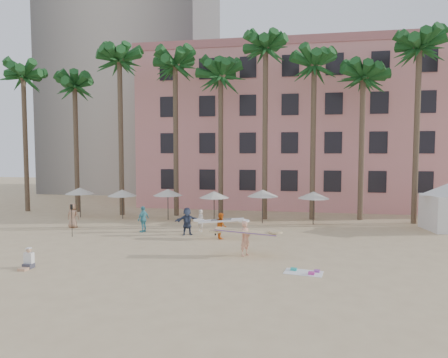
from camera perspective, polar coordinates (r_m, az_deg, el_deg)
ground at (r=21.06m, az=-5.63°, el=-12.03°), size 120.00×120.00×0.00m
pink_hotel at (r=45.55m, az=12.03°, el=6.67°), size 35.00×14.00×16.00m
grey_tower at (r=65.00m, az=-12.46°, el=21.08°), size 22.00×18.00×50.00m
palm_row at (r=35.57m, az=1.85°, el=15.61°), size 44.40×5.40×16.30m
umbrella_row at (r=33.28m, az=-4.80°, el=-2.02°), size 22.50×2.70×2.73m
beach_towel at (r=19.98m, az=11.45°, el=-12.89°), size 1.94×1.28×0.14m
carrier_yellow at (r=22.41m, az=3.08°, el=-8.20°), size 3.41×1.16×1.94m
carrier_white at (r=26.69m, az=-0.40°, el=-6.54°), size 3.06×1.06×1.72m
beachgoers at (r=29.24m, az=-10.60°, el=-5.67°), size 10.67×2.25×1.91m
paddle at (r=29.01m, az=-20.93°, el=-4.99°), size 0.18×0.04×2.23m
seated_man at (r=22.42m, az=-26.20°, el=-10.51°), size 0.45×0.78×1.02m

